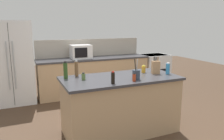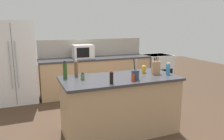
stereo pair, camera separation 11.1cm
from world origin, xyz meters
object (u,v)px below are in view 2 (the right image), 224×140
at_px(microwave, 83,52).
at_px(pepper_grinder, 76,68).
at_px(olive_oil_bottle, 65,70).
at_px(honey_jar, 144,69).
at_px(range_oven, 157,70).
at_px(knife_block, 156,67).
at_px(dish_soap_bottle, 168,69).
at_px(soy_sauce_bottle, 111,78).
at_px(utensil_crock, 135,74).
at_px(spice_jar_oregano, 83,76).
at_px(refrigerator, 14,62).
at_px(spice_jar_paprika, 133,78).

bearing_deg(microwave, pepper_grinder, -107.60).
xyz_separation_m(olive_oil_bottle, honey_jar, (1.35, -0.10, -0.07)).
distance_m(range_oven, microwave, 2.30).
relative_size(knife_block, olive_oil_bottle, 1.05).
height_order(dish_soap_bottle, soy_sauce_bottle, dish_soap_bottle).
relative_size(utensil_crock, spice_jar_oregano, 2.87).
height_order(microwave, olive_oil_bottle, microwave).
distance_m(knife_block, honey_jar, 0.22).
relative_size(knife_block, honey_jar, 2.23).
relative_size(dish_soap_bottle, honey_jar, 1.55).
xyz_separation_m(refrigerator, soy_sauce_bottle, (1.36, -2.57, 0.10)).
bearing_deg(range_oven, pepper_grinder, -146.41).
bearing_deg(spice_jar_oregano, spice_jar_paprika, -29.50).
bearing_deg(knife_block, microwave, 127.41).
relative_size(olive_oil_bottle, honey_jar, 2.12).
distance_m(refrigerator, range_oven, 3.82).
xyz_separation_m(microwave, soy_sauce_bottle, (-0.23, -2.52, -0.08)).
bearing_deg(range_oven, refrigerator, 179.22).
bearing_deg(soy_sauce_bottle, spice_jar_paprika, 0.84).
bearing_deg(utensil_crock, microwave, 94.57).
height_order(refrigerator, pepper_grinder, refrigerator).
height_order(dish_soap_bottle, spice_jar_paprika, dish_soap_bottle).
bearing_deg(range_oven, honey_jar, -128.64).
relative_size(utensil_crock, honey_jar, 2.46).
bearing_deg(soy_sauce_bottle, dish_soap_bottle, 10.22).
distance_m(soy_sauce_bottle, honey_jar, 0.92).
bearing_deg(utensil_crock, honey_jar, 46.28).
xyz_separation_m(pepper_grinder, spice_jar_paprika, (0.71, -0.66, -0.07)).
xyz_separation_m(olive_oil_bottle, spice_jar_oregano, (0.23, -0.19, -0.08)).
relative_size(range_oven, spice_jar_paprika, 7.65).
xyz_separation_m(dish_soap_bottle, pepper_grinder, (-1.47, 0.46, 0.03)).
relative_size(microwave, pepper_grinder, 1.86).
xyz_separation_m(microwave, spice_jar_oregano, (-0.55, -2.14, -0.12)).
xyz_separation_m(refrigerator, range_oven, (3.80, -0.05, -0.46)).
xyz_separation_m(microwave, knife_block, (0.71, -2.21, -0.06)).
height_order(knife_block, dish_soap_bottle, knife_block).
bearing_deg(dish_soap_bottle, soy_sauce_bottle, -169.78).
relative_size(refrigerator, microwave, 3.72).
xyz_separation_m(range_oven, dish_soap_bottle, (-1.33, -2.32, 0.57)).
distance_m(olive_oil_bottle, soy_sauce_bottle, 0.80).
bearing_deg(pepper_grinder, soy_sauce_bottle, -61.61).
relative_size(refrigerator, spice_jar_oregano, 16.62).
distance_m(dish_soap_bottle, soy_sauce_bottle, 1.13).
bearing_deg(dish_soap_bottle, microwave, 110.74).
height_order(olive_oil_bottle, honey_jar, olive_oil_bottle).
height_order(olive_oil_bottle, pepper_grinder, olive_oil_bottle).
bearing_deg(pepper_grinder, refrigerator, 117.75).
height_order(refrigerator, utensil_crock, refrigerator).
height_order(range_oven, microwave, microwave).
bearing_deg(spice_jar_paprika, honey_jar, 46.03).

